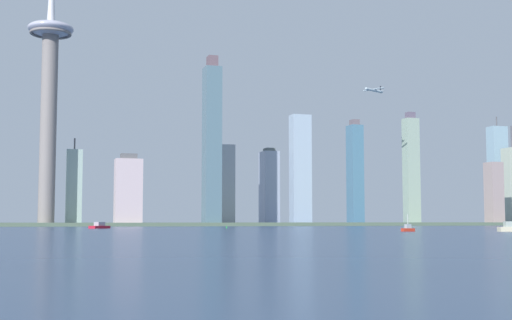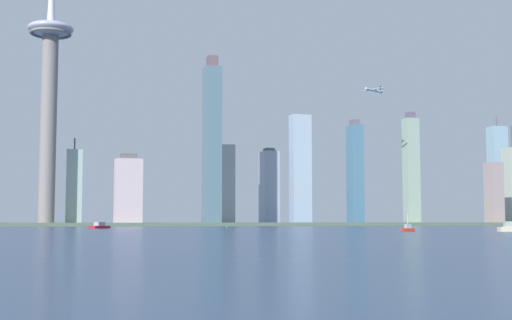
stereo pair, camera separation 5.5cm
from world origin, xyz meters
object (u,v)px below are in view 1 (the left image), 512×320
skyscraper_1 (226,185)px  skyscraper_5 (411,170)px  observation_tower (49,81)px  skyscraper_11 (269,188)px  skyscraper_6 (300,170)px  skyscraper_10 (212,144)px  skyscraper_2 (498,176)px  skyscraper_9 (74,188)px  skyscraper_7 (128,192)px  channel_buoy_0 (227,227)px  skyscraper_3 (355,174)px  boat_1 (100,226)px  boat_2 (408,229)px  airplane (374,90)px  skyscraper_0 (494,194)px  boat_0 (509,228)px

skyscraper_1 → skyscraper_5: size_ratio=0.66×
observation_tower → skyscraper_11: bearing=20.4°
skyscraper_6 → skyscraper_1: bearing=-162.7°
skyscraper_5 → skyscraper_10: size_ratio=0.77×
skyscraper_2 → skyscraper_9: size_ratio=1.66×
skyscraper_1 → skyscraper_5: (224.44, -12.97, 20.48)m
skyscraper_5 → skyscraper_7: bearing=-173.6°
skyscraper_2 → skyscraper_9: 567.13m
skyscraper_7 → skyscraper_5: bearing=6.4°
skyscraper_7 → channel_buoy_0: 221.62m
skyscraper_5 → skyscraper_6: (-123.58, 44.41, 1.02)m
skyscraper_1 → skyscraper_2: size_ratio=0.60×
skyscraper_3 → skyscraper_10: size_ratio=0.75×
boat_1 → boat_2: 229.56m
skyscraper_9 → skyscraper_10: (135.01, -30.74, 45.67)m
boat_2 → skyscraper_3: bearing=-123.1°
skyscraper_6 → airplane: 139.27m
skyscraper_3 → skyscraper_10: (-208.48, -97.33, 20.61)m
skyscraper_5 → skyscraper_9: (-388.44, -7.88, -26.41)m
skyscraper_9 → channel_buoy_0: size_ratio=44.62×
skyscraper_0 → airplane: airplane is taller
skyscraper_11 → boat_2: size_ratio=10.88×
skyscraper_2 → boat_2: 656.67m
skyscraper_10 → skyscraper_6: bearing=32.6°
skyscraper_7 → boat_2: size_ratio=8.43×
skyscraper_9 → skyscraper_11: 241.19m
skyscraper_2 → skyscraper_7: size_ratio=2.05×
skyscraper_10 → channel_buoy_0: skyscraper_10 is taller
skyscraper_1 → skyscraper_10: (-29.00, -51.60, 39.74)m
boat_2 → channel_buoy_0: 180.64m
skyscraper_3 → channel_buoy_0: 405.60m
observation_tower → skyscraper_5: 423.43m
observation_tower → skyscraper_2: 601.61m
observation_tower → skyscraper_2: (587.82, 104.29, -74.31)m
observation_tower → skyscraper_9: size_ratio=3.25×
skyscraper_11 → skyscraper_9: bearing=-163.5°
skyscraper_7 → skyscraper_11: bearing=28.7°
skyscraper_0 → skyscraper_7: (-433.02, -11.40, -3.27)m
skyscraper_6 → skyscraper_9: bearing=-168.8°
skyscraper_6 → boat_1: bearing=-132.4°
skyscraper_3 → boat_1: skyscraper_3 is taller
skyscraper_0 → airplane: bearing=-169.0°
skyscraper_6 → skyscraper_9: size_ratio=1.49×
skyscraper_7 → airplane: (258.83, -22.39, 112.05)m
skyscraper_7 → skyscraper_1: bearing=24.2°
skyscraper_0 → boat_0: (-302.30, -421.86, -35.59)m
skyscraper_2 → boat_1: bearing=-150.9°
skyscraper_3 → boat_0: 536.01m
boat_1 → skyscraper_10: bearing=10.4°
skyscraper_0 → skyscraper_9: (-483.51, 18.67, 1.06)m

